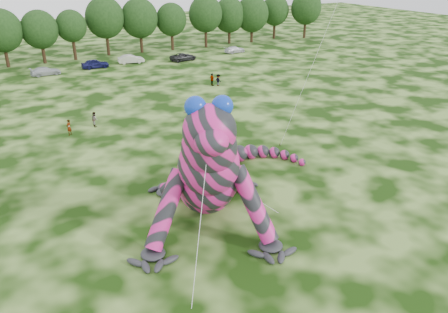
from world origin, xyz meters
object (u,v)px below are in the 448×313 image
at_px(tree_14, 229,21).
at_px(spectator_5, 190,112).
at_px(tree_12, 172,27).
at_px(spectator_3, 212,79).
at_px(inflatable_gecko, 204,143).
at_px(tree_9, 72,35).
at_px(car_4, 95,64).
at_px(car_6, 183,57).
at_px(tree_16, 275,17).
at_px(spectator_2, 218,80).
at_px(car_3, 46,71).
at_px(spectator_0, 69,127).
at_px(tree_8, 41,37).
at_px(spectator_1, 95,119).
at_px(car_5, 131,59).
at_px(tree_13, 206,22).
at_px(car_7, 235,50).
at_px(tree_15, 252,19).
at_px(tree_7, 3,38).
at_px(tree_11, 140,26).
at_px(tree_10, 106,26).
at_px(tree_17, 306,15).

distance_m(tree_14, spectator_5, 48.84).
distance_m(tree_12, spectator_3, 28.34).
relative_size(inflatable_gecko, tree_9, 2.24).
bearing_deg(spectator_5, spectator_3, -142.96).
height_order(car_4, car_6, car_4).
relative_size(tree_16, spectator_2, 5.60).
bearing_deg(car_6, spectator_5, 149.84).
bearing_deg(car_3, inflatable_gecko, -180.00).
bearing_deg(spectator_0, tree_8, -138.15).
bearing_deg(spectator_1, car_5, -27.80).
relative_size(tree_8, tree_13, 0.88).
relative_size(tree_8, spectator_0, 5.33).
bearing_deg(car_3, tree_12, -74.42).
distance_m(car_3, car_7, 34.80).
bearing_deg(car_4, car_7, -89.74).
relative_size(tree_15, spectator_0, 5.75).
distance_m(tree_9, tree_12, 18.95).
height_order(tree_7, car_7, tree_7).
bearing_deg(tree_11, inflatable_gecko, -103.97).
relative_size(car_4, car_6, 0.92).
xyz_separation_m(car_3, car_7, (34.77, 1.44, -0.03)).
bearing_deg(car_4, tree_9, 10.23).
xyz_separation_m(inflatable_gecko, tree_10, (7.88, 57.73, 0.38)).
xyz_separation_m(tree_11, tree_16, (31.66, 1.18, -0.35)).
xyz_separation_m(inflatable_gecko, spectator_1, (-3.41, 20.39, -4.06)).
relative_size(tree_10, tree_17, 1.02).
relative_size(tree_10, car_5, 2.36).
relative_size(tree_11, tree_12, 1.12).
height_order(tree_9, tree_15, tree_15).
bearing_deg(spectator_3, car_4, 24.64).
relative_size(inflatable_gecko, car_7, 4.54).
height_order(tree_16, car_6, tree_16).
xyz_separation_m(tree_7, spectator_3, (24.95, -26.70, -3.85)).
relative_size(tree_8, car_3, 1.99).
height_order(spectator_2, spectator_3, spectator_3).
height_order(spectator_2, spectator_1, spectator_2).
xyz_separation_m(tree_12, tree_16, (25.44, 1.63, 0.20)).
height_order(car_6, spectator_1, spectator_1).
xyz_separation_m(car_5, spectator_1, (-12.90, -28.50, 0.08)).
height_order(tree_15, spectator_5, tree_15).
bearing_deg(tree_9, car_6, -30.51).
relative_size(spectator_0, spectator_1, 1.03).
bearing_deg(tree_9, spectator_0, -101.92).
distance_m(tree_10, tree_16, 38.06).
xyz_separation_m(tree_10, car_5, (1.61, -8.83, -4.52)).
relative_size(tree_16, tree_17, 0.91).
bearing_deg(tree_10, tree_14, 0.32).
bearing_deg(inflatable_gecko, spectator_1, 121.33).
bearing_deg(tree_16, tree_13, -173.01).
relative_size(tree_10, car_4, 2.37).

